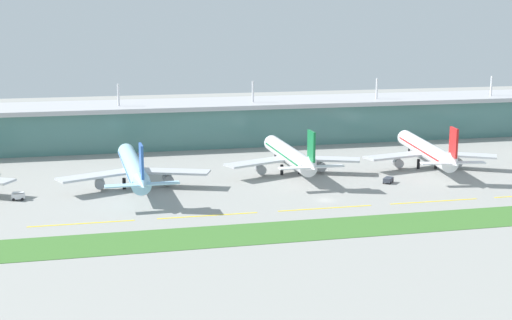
% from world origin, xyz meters
% --- Properties ---
extents(ground_plane, '(600.00, 600.00, 0.00)m').
position_xyz_m(ground_plane, '(0.00, 0.00, 0.00)').
color(ground_plane, gray).
extents(terminal_building, '(288.00, 34.00, 27.02)m').
position_xyz_m(terminal_building, '(-0.00, 103.17, 9.21)').
color(terminal_building, slate).
rests_on(terminal_building, ground).
extents(airliner_near_middle, '(48.78, 64.82, 18.90)m').
position_xyz_m(airliner_near_middle, '(-54.80, 29.30, 6.45)').
color(airliner_near_middle, '#9ED1EA').
rests_on(airliner_near_middle, ground).
extents(airliner_center, '(48.80, 58.39, 18.90)m').
position_xyz_m(airliner_center, '(-0.51, 37.86, 6.44)').
color(airliner_center, silver).
rests_on(airliner_center, ground).
extents(airliner_far_middle, '(48.26, 63.18, 18.90)m').
position_xyz_m(airliner_far_middle, '(50.14, 35.75, 6.45)').
color(airliner_far_middle, white).
rests_on(airliner_far_middle, ground).
extents(taxiway_stripe_west, '(28.00, 0.70, 0.04)m').
position_xyz_m(taxiway_stripe_west, '(-71.00, -8.75, 0.02)').
color(taxiway_stripe_west, yellow).
rests_on(taxiway_stripe_west, ground).
extents(taxiway_stripe_mid_west, '(28.00, 0.70, 0.04)m').
position_xyz_m(taxiway_stripe_mid_west, '(-37.00, -8.75, 0.02)').
color(taxiway_stripe_mid_west, yellow).
rests_on(taxiway_stripe_mid_west, ground).
extents(taxiway_stripe_centre, '(28.00, 0.70, 0.04)m').
position_xyz_m(taxiway_stripe_centre, '(-3.00, -8.75, 0.02)').
color(taxiway_stripe_centre, yellow).
rests_on(taxiway_stripe_centre, ground).
extents(taxiway_stripe_mid_east, '(28.00, 0.70, 0.04)m').
position_xyz_m(taxiway_stripe_mid_east, '(31.00, -8.75, 0.02)').
color(taxiway_stripe_mid_east, yellow).
rests_on(taxiway_stripe_mid_east, ground).
extents(grass_verge, '(300.00, 18.00, 0.10)m').
position_xyz_m(grass_verge, '(0.00, -27.92, 0.05)').
color(grass_verge, '#3D702D').
rests_on(grass_verge, ground).
extents(baggage_cart, '(3.73, 2.24, 2.48)m').
position_xyz_m(baggage_cart, '(-89.55, 20.77, 1.26)').
color(baggage_cart, silver).
rests_on(baggage_cart, ground).
extents(pushback_tug, '(4.66, 4.92, 1.85)m').
position_xyz_m(pushback_tug, '(27.26, 16.51, 1.10)').
color(pushback_tug, '#333842').
rests_on(pushback_tug, ground).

